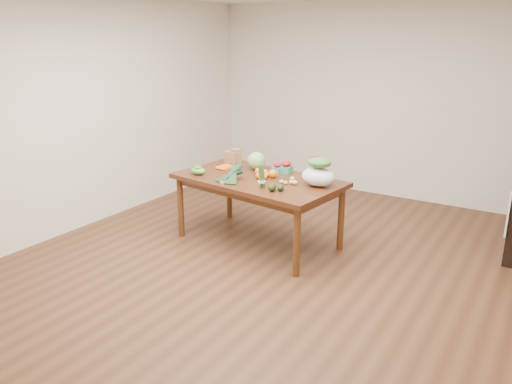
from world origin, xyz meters
The scene contains 24 objects.
floor centered at (0.00, 0.00, 0.00)m, with size 6.00×6.00×0.00m, color #54331C.
room_walls centered at (0.00, 0.00, 1.35)m, with size 5.02×6.02×2.70m.
dining_table centered at (-0.43, 0.53, 0.38)m, with size 1.77×0.99×0.75m, color #411E0F.
dish_towel centered at (1.96, 1.40, 0.55)m, with size 0.02×0.28×0.45m, color white.
paper_bag centered at (-1.06, 0.95, 0.83)m, with size 0.24×0.20×0.17m, color olive, non-canonical shape.
cabbage centered at (-0.64, 0.82, 0.85)m, with size 0.20×0.20×0.20m, color #86B166.
strawberry_basket_a centered at (-0.38, 0.84, 0.79)m, with size 0.09×0.09×0.09m, color #AE0B1E, non-canonical shape.
strawberry_basket_b centered at (-0.28, 0.88, 0.80)m, with size 0.11×0.11×0.10m, color red, non-canonical shape.
orange_a centered at (-0.49, 0.63, 0.79)m, with size 0.08×0.08×0.08m, color orange.
orange_b centered at (-0.42, 0.65, 0.78)m, with size 0.07×0.07×0.07m, color orange.
orange_c centered at (-0.30, 0.62, 0.80)m, with size 0.09×0.09×0.09m, color orange.
mandarin_cluster centered at (-0.40, 0.53, 0.80)m, with size 0.18×0.18×0.09m, color orange, non-canonical shape.
carrots centered at (-0.95, 0.68, 0.76)m, with size 0.22×0.24×0.03m, color orange, non-canonical shape.
snap_pea_bag centered at (-1.07, 0.30, 0.79)m, with size 0.18×0.13×0.08m, color #469633.
kale_bunch centered at (-0.62, 0.24, 0.83)m, with size 0.32×0.40×0.16m, color black, non-canonical shape.
asparagus_bundle centered at (-0.21, 0.23, 0.88)m, with size 0.08×0.08×0.25m, color #477E39, non-canonical shape.
potato_a centered at (-0.12, 0.48, 0.77)m, with size 0.05×0.04×0.04m, color tan.
potato_b centered at (-0.06, 0.46, 0.77)m, with size 0.05×0.04×0.04m, color #D7BD7C.
potato_c centered at (0.03, 0.50, 0.77)m, with size 0.06×0.05×0.05m, color tan.
potato_d centered at (-0.06, 0.61, 0.77)m, with size 0.06×0.05×0.05m, color tan.
potato_e centered at (-0.01, 0.50, 0.77)m, with size 0.05×0.05×0.04m, color #D2B679.
avocado_a centered at (-0.07, 0.20, 0.79)m, with size 0.08×0.12×0.08m, color black.
avocado_b centered at (0.00, 0.25, 0.78)m, with size 0.07×0.10×0.07m, color black.
salad_bag centered at (0.24, 0.60, 0.89)m, with size 0.35×0.26×0.27m, color silver, non-canonical shape.
Camera 1 is at (2.30, -3.88, 2.22)m, focal length 35.00 mm.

